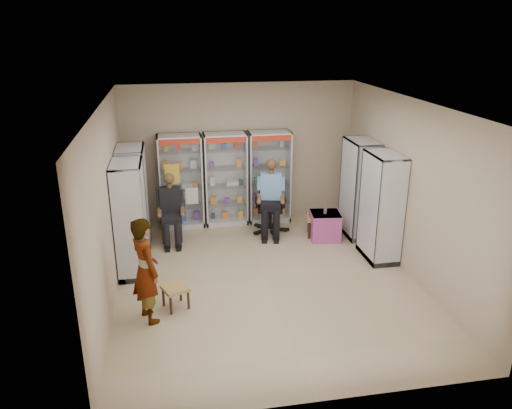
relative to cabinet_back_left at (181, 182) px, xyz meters
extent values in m
plane|color=tan|center=(1.30, -2.73, -1.00)|extent=(6.00, 6.00, 0.00)
cube|color=tan|center=(1.30, 0.27, 0.50)|extent=(5.00, 0.02, 3.00)
cube|color=tan|center=(1.30, -5.73, 0.50)|extent=(5.00, 0.02, 3.00)
cube|color=tan|center=(-1.20, -2.73, 0.50)|extent=(0.02, 6.00, 3.00)
cube|color=tan|center=(3.80, -2.73, 0.50)|extent=(0.02, 6.00, 3.00)
cube|color=white|center=(1.30, -2.73, 2.00)|extent=(5.00, 6.00, 0.02)
cube|color=#A5A6AC|center=(0.00, 0.00, 0.00)|extent=(0.90, 0.50, 2.00)
cube|color=#B4B8BC|center=(0.95, 0.00, 0.00)|extent=(0.90, 0.50, 2.00)
cube|color=#A3A6AA|center=(1.90, 0.00, 0.00)|extent=(0.90, 0.50, 2.00)
cube|color=silver|center=(3.53, -1.13, 0.00)|extent=(0.90, 0.50, 2.00)
cube|color=#B6B9BE|center=(3.53, -2.23, 0.00)|extent=(0.90, 0.50, 2.00)
cube|color=#A9ACB0|center=(-0.93, -0.93, 0.00)|extent=(0.90, 0.50, 2.00)
cube|color=#ADB0B5|center=(-0.93, -2.03, 0.00)|extent=(0.90, 0.50, 2.00)
cube|color=#2F1F12|center=(-0.25, -0.73, -0.53)|extent=(0.42, 0.42, 0.94)
cube|color=black|center=(1.80, -0.66, -0.41)|extent=(0.77, 0.77, 1.18)
cube|color=#A54275|center=(2.82, -1.23, -0.72)|extent=(0.64, 0.62, 0.56)
cylinder|color=#612508|center=(2.80, -1.24, -0.39)|extent=(0.07, 0.07, 0.10)
cube|color=olive|center=(2.71, -1.05, -0.79)|extent=(0.52, 0.52, 0.42)
cube|color=#AC8C48|center=(-0.25, -3.36, -0.82)|extent=(0.47, 0.47, 0.36)
imported|color=gray|center=(-0.65, -3.60, -0.19)|extent=(0.60, 0.70, 1.61)
camera|label=1|loc=(-0.22, -10.20, 3.15)|focal=35.00mm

